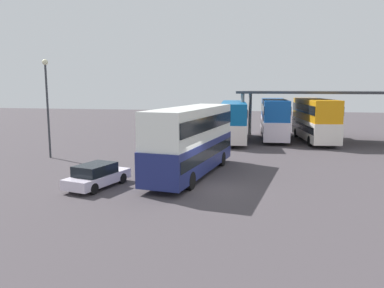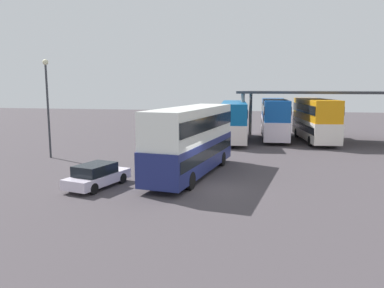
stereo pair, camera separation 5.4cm
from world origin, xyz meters
name	(u,v)px [view 1 (the left image)]	position (x,y,z in m)	size (l,w,h in m)	color
ground_plane	(205,189)	(0.00, 0.00, 0.00)	(140.00, 140.00, 0.00)	#453F43
double_decker_main	(192,138)	(-1.38, 3.09, 2.37)	(3.88, 10.91, 4.32)	navy
parked_hatchback	(97,176)	(-5.97, -0.95, 0.67)	(2.56, 4.33, 1.35)	silver
double_decker_near_canopy	(233,120)	(-0.26, 19.13, 2.23)	(3.53, 11.66, 4.05)	silver
double_decker_mid_row	(274,117)	(3.90, 21.81, 2.34)	(3.03, 11.68, 4.28)	silver
double_decker_far_right	(315,118)	(8.00, 20.26, 2.40)	(3.86, 10.71, 4.39)	white
depot_canopy	(323,94)	(8.74, 20.94, 4.84)	(17.49, 8.27, 5.18)	#33353A
lamppost_tall	(47,96)	(-13.66, 6.58, 4.85)	(0.44, 0.44, 7.69)	#33353A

